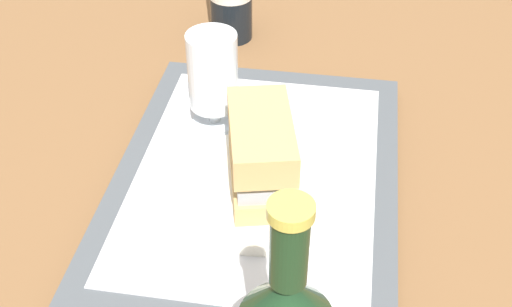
{
  "coord_description": "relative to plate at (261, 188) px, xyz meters",
  "views": [
    {
      "loc": [
        -0.57,
        -0.09,
        0.52
      ],
      "look_at": [
        0.0,
        0.0,
        0.05
      ],
      "focal_mm": 47.17,
      "sensor_mm": 36.0,
      "label": 1
    }
  ],
  "objects": [
    {
      "name": "napkin_folded",
      "position": [
        0.1,
        -0.07,
        -0.0
      ],
      "size": [
        0.09,
        0.07,
        0.01
      ],
      "primitive_type": "cube",
      "color": "white",
      "rests_on": "placemat"
    },
    {
      "name": "ground_plane",
      "position": [
        0.03,
        0.01,
        -0.03
      ],
      "size": [
        3.0,
        3.0,
        0.0
      ],
      "primitive_type": "plane",
      "color": "brown"
    },
    {
      "name": "plate",
      "position": [
        0.0,
        0.0,
        0.0
      ],
      "size": [
        0.19,
        0.19,
        0.01
      ],
      "primitive_type": "cylinder",
      "color": "silver",
      "rests_on": "placemat"
    },
    {
      "name": "tray",
      "position": [
        0.03,
        0.01,
        -0.02
      ],
      "size": [
        0.44,
        0.32,
        0.02
      ],
      "primitive_type": "cube",
      "color": "#4C5156",
      "rests_on": "ground_plane"
    },
    {
      "name": "placemat",
      "position": [
        0.03,
        0.01,
        -0.01
      ],
      "size": [
        0.38,
        0.27,
        0.0
      ],
      "primitive_type": "cube",
      "color": "silver",
      "rests_on": "tray"
    },
    {
      "name": "beer_glass",
      "position": [
        0.12,
        0.08,
        0.06
      ],
      "size": [
        0.06,
        0.06,
        0.12
      ],
      "color": "silver",
      "rests_on": "placemat"
    },
    {
      "name": "sandwich",
      "position": [
        0.0,
        0.0,
        0.05
      ],
      "size": [
        0.14,
        0.09,
        0.08
      ],
      "rotation": [
        0.0,
        0.0,
        0.24
      ],
      "color": "tan",
      "rests_on": "plate"
    }
  ]
}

